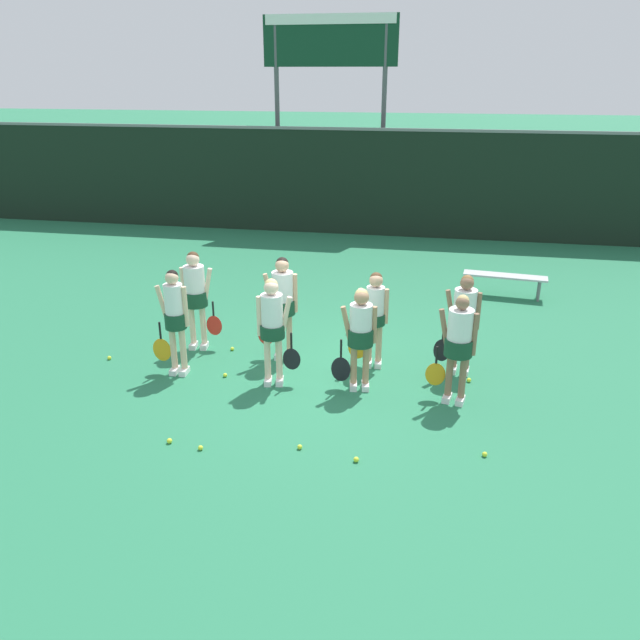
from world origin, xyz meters
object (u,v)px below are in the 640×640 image
at_px(player_5, 282,299).
at_px(tennis_ball_9, 356,459).
at_px(tennis_ball_5, 225,375).
at_px(tennis_ball_10, 485,454).
at_px(tennis_ball_1, 164,353).
at_px(tennis_ball_2, 469,380).
at_px(tennis_ball_4, 348,333).
at_px(tennis_ball_0, 300,447).
at_px(tennis_ball_8, 232,349).
at_px(player_0, 175,314).
at_px(player_4, 196,292).
at_px(tennis_ball_6, 201,448).
at_px(player_1, 273,323).
at_px(scoreboard, 330,63).
at_px(tennis_ball_7, 169,441).
at_px(player_7, 464,316).
at_px(tennis_ball_3, 109,358).
at_px(player_2, 360,331).
at_px(player_3, 459,340).
at_px(player_6, 374,312).
at_px(bench_courtside, 505,278).

bearing_deg(player_5, tennis_ball_9, -66.33).
xyz_separation_m(tennis_ball_5, tennis_ball_10, (3.96, -1.52, 0.00)).
relative_size(tennis_ball_1, tennis_ball_2, 1.01).
bearing_deg(tennis_ball_4, tennis_ball_10, -57.59).
distance_m(tennis_ball_0, tennis_ball_9, 0.77).
xyz_separation_m(player_5, tennis_ball_8, (-0.96, 0.11, -1.03)).
distance_m(player_0, tennis_ball_0, 3.15).
height_order(player_4, tennis_ball_9, player_4).
xyz_separation_m(tennis_ball_2, tennis_ball_9, (-1.46, -2.47, -0.00)).
height_order(tennis_ball_1, tennis_ball_6, tennis_ball_1).
bearing_deg(player_1, scoreboard, 85.26).
bearing_deg(tennis_ball_8, player_0, -119.98).
xyz_separation_m(scoreboard, tennis_ball_9, (2.53, -12.59, -4.75)).
height_order(tennis_ball_2, tennis_ball_7, same).
bearing_deg(tennis_ball_7, player_7, 36.96).
bearing_deg(player_1, tennis_ball_3, 164.04).
distance_m(player_2, tennis_ball_4, 2.28).
xyz_separation_m(tennis_ball_0, tennis_ball_7, (-1.71, -0.18, 0.00)).
bearing_deg(player_2, player_3, -14.41).
height_order(player_4, tennis_ball_3, player_4).
bearing_deg(tennis_ball_1, tennis_ball_0, -39.23).
relative_size(player_6, tennis_ball_3, 24.12).
xyz_separation_m(player_1, tennis_ball_3, (-2.97, 0.31, -0.99)).
height_order(scoreboard, tennis_ball_3, scoreboard).
height_order(tennis_ball_7, tennis_ball_10, tennis_ball_7).
bearing_deg(tennis_ball_6, tennis_ball_7, 170.72).
xyz_separation_m(player_2, tennis_ball_5, (-2.15, -0.03, -0.92)).
relative_size(player_7, tennis_ball_3, 24.69).
distance_m(tennis_ball_1, tennis_ball_5, 1.44).
relative_size(player_0, tennis_ball_6, 26.66).
distance_m(player_1, tennis_ball_7, 2.34).
bearing_deg(player_6, player_1, -151.66).
relative_size(player_1, player_7, 1.04).
height_order(player_2, tennis_ball_6, player_2).
bearing_deg(tennis_ball_7, player_6, 50.10).
bearing_deg(tennis_ball_8, scoreboard, 89.72).
xyz_separation_m(player_2, player_7, (1.53, 0.84, 0.03)).
bearing_deg(tennis_ball_2, player_3, -110.47).
relative_size(player_6, tennis_ball_9, 23.21).
bearing_deg(player_1, tennis_ball_10, -35.09).
relative_size(tennis_ball_6, tennis_ball_9, 0.94).
bearing_deg(player_0, player_6, 13.80).
bearing_deg(tennis_ball_6, player_4, 110.97).
bearing_deg(bench_courtside, player_7, -98.05).
relative_size(scoreboard, tennis_ball_6, 93.40).
bearing_deg(tennis_ball_10, player_4, 151.96).
height_order(player_4, player_5, player_5).
bearing_deg(player_4, player_2, -25.13).
relative_size(player_6, tennis_ball_7, 22.56).
bearing_deg(tennis_ball_7, player_2, 41.69).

